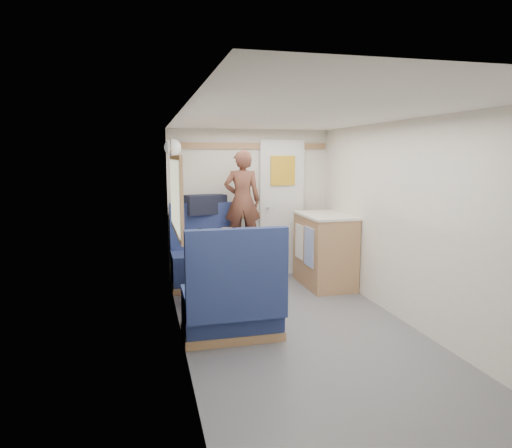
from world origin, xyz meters
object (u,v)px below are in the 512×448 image
object	(u,v)px
orange_fruit	(232,239)
bread_loaf	(226,233)
dinette_table	(217,257)
person	(242,201)
bench_near	(233,306)
cheese_block	(222,242)
tumbler_left	(208,246)
wine_glass	(212,235)
galley_counter	(324,250)
pepper_grinder	(224,237)
bench_far	(207,263)
tumbler_mid	(200,233)
salt_grinder	(221,237)
duffel_bag	(205,204)
dome_light	(173,147)
beer_glass	(237,238)
tray	(236,243)

from	to	relation	value
orange_fruit	bread_loaf	size ratio (longest dim) A/B	0.30
dinette_table	person	bearing A→B (deg)	61.95
bench_near	cheese_block	xyz separation A→B (m)	(0.04, 0.76, 0.45)
orange_fruit	tumbler_left	distance (m)	0.45
wine_glass	galley_counter	bearing A→B (deg)	24.42
person	pepper_grinder	size ratio (longest dim) A/B	13.87
person	wine_glass	world-z (taller)	person
bench_near	person	distance (m)	1.97
bench_far	person	size ratio (longest dim) A/B	0.83
pepper_grinder	dinette_table	bearing A→B (deg)	-126.57
tumbler_mid	bread_loaf	distance (m)	0.31
pepper_grinder	bread_loaf	size ratio (longest dim) A/B	0.42
pepper_grinder	cheese_block	bearing A→B (deg)	-105.51
wine_glass	salt_grinder	xyz separation A→B (m)	(0.14, 0.27, -0.08)
bread_loaf	duffel_bag	bearing A→B (deg)	100.63
dome_light	pepper_grinder	bearing A→B (deg)	-55.53
wine_glass	tumbler_mid	distance (m)	0.53
galley_counter	person	distance (m)	1.22
bench_near	wine_glass	bearing A→B (deg)	95.79
pepper_grinder	bench_far	bearing A→B (deg)	97.85
bench_far	beer_glass	xyz separation A→B (m)	(0.23, -0.84, 0.47)
salt_grinder	tumbler_left	bearing A→B (deg)	-113.69
galley_counter	bench_far	bearing A→B (deg)	167.90
bench_near	wine_glass	world-z (taller)	bench_near
dome_light	wine_glass	distance (m)	1.39
cheese_block	orange_fruit	bearing A→B (deg)	22.48
tray	cheese_block	world-z (taller)	cheese_block
bench_far	tumbler_mid	distance (m)	0.70
bench_near	orange_fruit	xyz separation A→B (m)	(0.16, 0.82, 0.47)
wine_glass	dome_light	bearing A→B (deg)	107.62
bench_far	duffel_bag	xyz separation A→B (m)	(0.03, 0.26, 0.72)
beer_glass	salt_grinder	size ratio (longest dim) A/B	1.05
duffel_bag	pepper_grinder	bearing A→B (deg)	-99.53
bench_near	galley_counter	bearing A→B (deg)	43.94
dinette_table	galley_counter	world-z (taller)	galley_counter
galley_counter	wine_glass	distance (m)	1.73
dome_light	orange_fruit	bearing A→B (deg)	-58.67
dinette_table	pepper_grinder	distance (m)	0.26
dinette_table	tumbler_left	world-z (taller)	tumbler_left
bench_far	galley_counter	xyz separation A→B (m)	(1.47, -0.31, 0.17)
wine_glass	salt_grinder	size ratio (longest dim) A/B	1.89
galley_counter	cheese_block	world-z (taller)	galley_counter
dome_light	galley_counter	size ratio (longest dim) A/B	0.22
duffel_bag	galley_counter	bearing A→B (deg)	-35.36
tumbler_mid	bread_loaf	xyz separation A→B (m)	(0.31, 0.00, -0.01)
galley_counter	bread_loaf	distance (m)	1.35
bench_near	orange_fruit	bearing A→B (deg)	79.07
bench_near	person	world-z (taller)	person
duffel_bag	pepper_grinder	world-z (taller)	duffel_bag
tray	wine_glass	size ratio (longest dim) A/B	2.26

